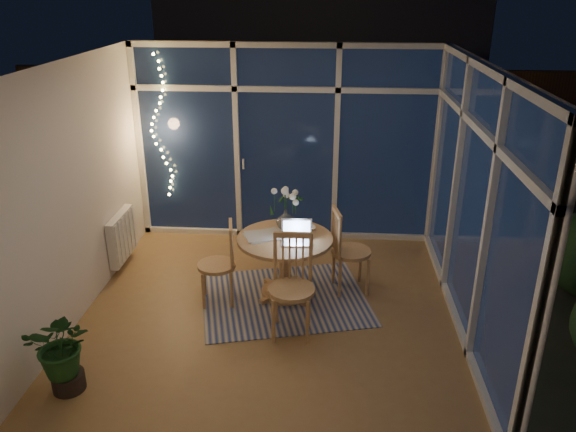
% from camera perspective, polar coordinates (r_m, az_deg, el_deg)
% --- Properties ---
extents(floor, '(4.00, 4.00, 0.00)m').
position_cam_1_polar(floor, '(6.14, -1.59, -9.55)').
color(floor, olive).
rests_on(floor, ground).
extents(ceiling, '(4.00, 4.00, 0.00)m').
position_cam_1_polar(ceiling, '(5.24, -1.91, 15.27)').
color(ceiling, silver).
rests_on(ceiling, wall_back).
extents(wall_back, '(4.00, 0.04, 2.60)m').
position_cam_1_polar(wall_back, '(7.45, -0.15, 7.31)').
color(wall_back, silver).
rests_on(wall_back, floor).
extents(wall_front, '(4.00, 0.04, 2.60)m').
position_cam_1_polar(wall_front, '(3.77, -4.88, -8.97)').
color(wall_front, silver).
rests_on(wall_front, floor).
extents(wall_left, '(0.04, 4.00, 2.60)m').
position_cam_1_polar(wall_left, '(6.09, -20.81, 2.24)').
color(wall_left, silver).
rests_on(wall_left, floor).
extents(wall_right, '(0.04, 4.00, 2.60)m').
position_cam_1_polar(wall_right, '(5.72, 18.64, 1.23)').
color(wall_right, silver).
rests_on(wall_right, floor).
extents(window_wall_back, '(4.00, 0.10, 2.60)m').
position_cam_1_polar(window_wall_back, '(7.41, -0.17, 7.23)').
color(window_wall_back, silver).
rests_on(window_wall_back, floor).
extents(window_wall_right, '(0.10, 4.00, 2.60)m').
position_cam_1_polar(window_wall_right, '(5.71, 18.25, 1.25)').
color(window_wall_right, silver).
rests_on(window_wall_right, floor).
extents(radiator, '(0.10, 0.70, 0.58)m').
position_cam_1_polar(radiator, '(7.16, -16.53, -1.99)').
color(radiator, silver).
rests_on(radiator, wall_left).
extents(fairy_lights, '(0.24, 0.10, 1.85)m').
position_cam_1_polar(fairy_lights, '(7.59, -12.90, 8.78)').
color(fairy_lights, '#FFD766').
rests_on(fairy_lights, window_wall_back).
extents(garden_patio, '(12.00, 6.00, 0.10)m').
position_cam_1_polar(garden_patio, '(10.70, 3.78, 4.46)').
color(garden_patio, black).
rests_on(garden_patio, ground).
extents(garden_fence, '(11.00, 0.08, 1.80)m').
position_cam_1_polar(garden_fence, '(10.94, 1.28, 10.13)').
color(garden_fence, '#3B2315').
rests_on(garden_fence, ground).
extents(neighbour_roof, '(7.00, 3.00, 2.20)m').
position_cam_1_polar(neighbour_roof, '(13.71, 3.36, 18.14)').
color(neighbour_roof, '#35373F').
rests_on(neighbour_roof, ground).
extents(garden_shrubs, '(0.90, 0.90, 0.90)m').
position_cam_1_polar(garden_shrubs, '(9.12, -4.50, 4.56)').
color(garden_shrubs, '#183116').
rests_on(garden_shrubs, ground).
extents(rug, '(2.10, 1.84, 0.01)m').
position_cam_1_polar(rug, '(6.33, -0.38, -8.39)').
color(rug, '#B9AD96').
rests_on(rug, floor).
extents(dining_table, '(1.27, 1.27, 0.71)m').
position_cam_1_polar(dining_table, '(6.25, -0.31, -5.16)').
color(dining_table, '#AB744D').
rests_on(dining_table, floor).
extents(chair_left, '(0.51, 0.51, 0.94)m').
position_cam_1_polar(chair_left, '(6.12, -7.28, -4.79)').
color(chair_left, '#AB744D').
rests_on(chair_left, floor).
extents(chair_right, '(0.56, 0.56, 1.01)m').
position_cam_1_polar(chair_right, '(6.33, 6.45, -3.43)').
color(chair_right, '#AB744D').
rests_on(chair_right, floor).
extents(chair_front, '(0.49, 0.49, 1.05)m').
position_cam_1_polar(chair_front, '(5.51, 0.37, -7.27)').
color(chair_front, '#AB744D').
rests_on(chair_front, floor).
extents(laptop, '(0.35, 0.30, 0.24)m').
position_cam_1_polar(laptop, '(5.92, 0.90, -1.68)').
color(laptop, silver).
rests_on(laptop, dining_table).
extents(flower_vase, '(0.24, 0.24, 0.21)m').
position_cam_1_polar(flower_vase, '(6.26, -0.20, -0.42)').
color(flower_vase, silver).
rests_on(flower_vase, dining_table).
extents(bowl, '(0.18, 0.18, 0.04)m').
position_cam_1_polar(bowl, '(6.28, 2.16, -1.22)').
color(bowl, white).
rests_on(bowl, dining_table).
extents(newspapers, '(0.52, 0.49, 0.01)m').
position_cam_1_polar(newspapers, '(6.16, -2.35, -1.86)').
color(newspapers, beige).
rests_on(newspapers, dining_table).
extents(phone, '(0.13, 0.09, 0.01)m').
position_cam_1_polar(phone, '(6.07, -0.03, -2.24)').
color(phone, black).
rests_on(phone, dining_table).
extents(potted_plant, '(0.58, 0.52, 0.76)m').
position_cam_1_polar(potted_plant, '(5.24, -21.86, -12.74)').
color(potted_plant, '#174018').
rests_on(potted_plant, floor).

